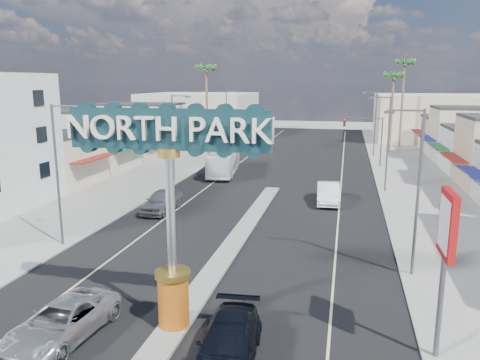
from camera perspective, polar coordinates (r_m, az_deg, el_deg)
The scene contains 26 objects.
ground at distance 46.85m, azimuth 4.20°, elevation -0.84°, with size 160.00×160.00×0.00m, color gray.
road at distance 46.85m, azimuth 4.20°, elevation -0.83°, with size 20.00×120.00×0.01m, color black.
median_island at distance 31.68m, azimuth -0.25°, elevation -6.96°, with size 1.30×30.00×0.16m, color gray.
sidewalk_left at distance 50.80m, azimuth -11.61°, elevation 0.02°, with size 8.00×120.00×0.12m, color gray.
sidewalk_right at distance 46.89m, azimuth 21.36°, elevation -1.56°, with size 8.00×120.00×0.12m, color gray.
storefront_row_left at distance 66.25m, azimuth -14.99°, elevation 5.18°, with size 12.00×42.00×6.00m, color beige.
backdrop_far_left at distance 94.89m, azimuth -4.88°, elevation 8.08°, with size 20.00×20.00×8.00m, color #B7B29E.
backdrop_far_right at distance 91.67m, azimuth 22.56°, elevation 7.08°, with size 20.00×20.00×8.00m, color beige.
gateway_sign at distance 18.99m, azimuth -8.54°, elevation -1.64°, with size 8.20×1.50×9.15m.
traffic_signal_left at distance 61.60m, azimuth -2.25°, elevation 6.29°, with size 5.09×0.45×6.00m.
traffic_signal_right at distance 59.53m, azimuth 15.17°, elevation 5.68°, with size 5.09×0.45×6.00m.
streetlight_l_near at distance 30.98m, azimuth -21.20°, elevation 1.32°, with size 2.03×0.22×9.00m.
streetlight_l_mid at distance 48.65m, azimuth -8.00°, elevation 5.61°, with size 2.03×0.22×9.00m.
streetlight_l_far at distance 69.56m, azimuth -1.53°, elevation 7.60°, with size 2.03×0.22×9.00m.
streetlight_r_near at distance 25.98m, azimuth 20.60°, elevation -0.55°, with size 2.03×0.22×9.00m.
streetlight_r_mid at distance 45.63m, azimuth 17.40°, elevation 4.76°, with size 2.03×0.22×9.00m.
streetlight_r_far at distance 67.49m, azimuth 16.04°, elevation 7.01°, with size 2.03×0.22×9.00m.
palm_left_far at distance 68.14m, azimuth -4.13°, elevation 12.89°, with size 2.60×2.60×13.10m.
palm_right_mid at distance 71.45m, azimuth 18.23°, elevation 11.57°, with size 2.60×2.60×12.10m.
palm_right_far at distance 77.64m, azimuth 19.43°, elevation 12.80°, with size 2.60×2.60×14.10m.
suv_left at distance 21.21m, azimuth -20.78°, elevation -15.78°, with size 2.51×5.44×1.51m, color silver.
suv_right at distance 18.42m, azimuth -1.47°, elevation -19.35°, with size 2.18×5.37×1.56m, color black.
car_parked_left at distance 38.32m, azimuth -9.51°, elevation -2.52°, with size 2.08×5.16×1.76m, color slate.
car_parked_right at distance 41.10m, azimuth 10.70°, elevation -1.57°, with size 1.87×5.37×1.77m, color white.
city_bus at distance 53.40m, azimuth -1.95°, elevation 2.44°, with size 2.57×10.97×3.06m, color white.
bank_pylon_sign at distance 18.46m, azimuth 23.90°, elevation -6.01°, with size 0.30×2.01×6.43m.
Camera 1 is at (6.82, -15.18, 10.35)m, focal length 35.00 mm.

